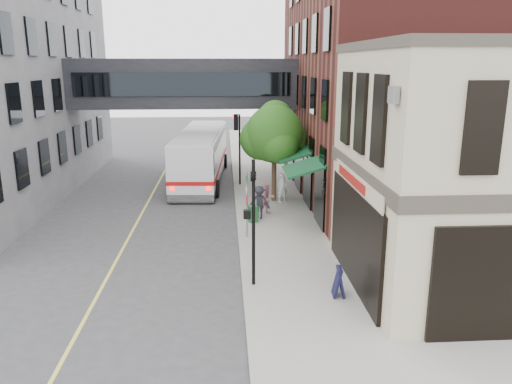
{
  "coord_description": "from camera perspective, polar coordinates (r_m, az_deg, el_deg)",
  "views": [
    {
      "loc": [
        -0.54,
        -14.26,
        7.77
      ],
      "look_at": [
        0.63,
        4.29,
        2.93
      ],
      "focal_mm": 35.0,
      "sensor_mm": 36.0,
      "label": 1
    }
  ],
  "objects": [
    {
      "name": "ground",
      "position": [
        16.25,
        -1.3,
        -13.98
      ],
      "size": [
        120.0,
        120.0,
        0.0
      ],
      "primitive_type": "plane",
      "color": "#38383A",
      "rests_on": "ground"
    },
    {
      "name": "sidewalk_main",
      "position": [
        29.4,
        1.46,
        -0.59
      ],
      "size": [
        4.0,
        60.0,
        0.15
      ],
      "primitive_type": "cube",
      "color": "gray",
      "rests_on": "ground"
    },
    {
      "name": "corner_building",
      "position": [
        19.18,
        26.23,
        2.38
      ],
      "size": [
        10.19,
        8.12,
        8.45
      ],
      "color": "#B4AB89",
      "rests_on": "ground"
    },
    {
      "name": "brick_building",
      "position": [
        31.11,
        16.55,
        12.56
      ],
      "size": [
        13.76,
        18.0,
        14.0
      ],
      "color": "#501C19",
      "rests_on": "ground"
    },
    {
      "name": "skyway_bridge",
      "position": [
        32.38,
        -8.16,
        12.2
      ],
      "size": [
        14.0,
        3.18,
        3.0
      ],
      "color": "black",
      "rests_on": "ground"
    },
    {
      "name": "traffic_signal_near",
      "position": [
        16.98,
        -0.4,
        -1.79
      ],
      "size": [
        0.44,
        0.22,
        4.6
      ],
      "color": "black",
      "rests_on": "sidewalk_main"
    },
    {
      "name": "traffic_signal_far",
      "position": [
        31.59,
        -2.15,
        6.51
      ],
      "size": [
        0.53,
        0.28,
        4.5
      ],
      "color": "black",
      "rests_on": "sidewalk_main"
    },
    {
      "name": "street_sign_pole",
      "position": [
        22.07,
        -1.07,
        -0.75
      ],
      "size": [
        0.08,
        0.75,
        3.0
      ],
      "color": "gray",
      "rests_on": "sidewalk_main"
    },
    {
      "name": "street_tree",
      "position": [
        27.89,
        2.06,
        6.62
      ],
      "size": [
        3.8,
        3.2,
        5.6
      ],
      "color": "#382619",
      "rests_on": "sidewalk_main"
    },
    {
      "name": "lane_marking",
      "position": [
        25.86,
        -13.4,
        -3.3
      ],
      "size": [
        0.12,
        40.0,
        0.01
      ],
      "primitive_type": "cube",
      "color": "#D8CC4C",
      "rests_on": "ground"
    },
    {
      "name": "bus",
      "position": [
        33.79,
        -6.3,
        4.4
      ],
      "size": [
        3.55,
        12.39,
        3.3
      ],
      "color": "silver",
      "rests_on": "ground"
    },
    {
      "name": "pedestrian_a",
      "position": [
        27.95,
        3.06,
        0.5
      ],
      "size": [
        0.7,
        0.57,
        1.66
      ],
      "primitive_type": "imported",
      "rotation": [
        0.0,
        0.0,
        0.33
      ],
      "color": "white",
      "rests_on": "sidewalk_main"
    },
    {
      "name": "pedestrian_b",
      "position": [
        25.73,
        1.3,
        -0.74
      ],
      "size": [
        1.0,
        0.92,
        1.64
      ],
      "primitive_type": "imported",
      "rotation": [
        0.0,
        0.0,
        0.48
      ],
      "color": "#C37E90",
      "rests_on": "sidewalk_main"
    },
    {
      "name": "pedestrian_c",
      "position": [
        24.96,
        0.39,
        -1.18
      ],
      "size": [
        1.21,
        0.9,
        1.68
      ],
      "primitive_type": "imported",
      "rotation": [
        0.0,
        0.0,
        -0.28
      ],
      "color": "black",
      "rests_on": "sidewalk_main"
    },
    {
      "name": "newspaper_box",
      "position": [
        24.52,
        -0.34,
        -2.51
      ],
      "size": [
        0.51,
        0.48,
        0.82
      ],
      "primitive_type": "cube",
      "rotation": [
        0.0,
        0.0,
        0.34
      ],
      "color": "#166026",
      "rests_on": "sidewalk_main"
    },
    {
      "name": "sandwich_board",
      "position": [
        17.18,
        9.44,
        -10.08
      ],
      "size": [
        0.4,
        0.59,
        1.01
      ],
      "primitive_type": "cube",
      "rotation": [
        0.0,
        0.0,
        -0.07
      ],
      "color": "black",
      "rests_on": "sidewalk_main"
    }
  ]
}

